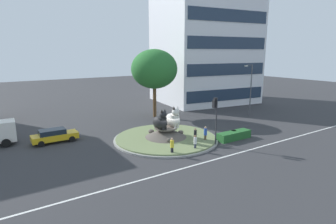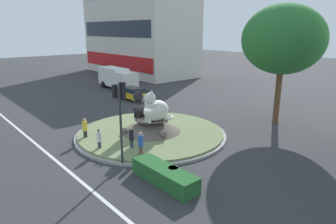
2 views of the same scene
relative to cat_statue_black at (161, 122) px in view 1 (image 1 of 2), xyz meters
The scene contains 16 objects.
ground_plane 2.40m from the cat_statue_black, 15.20° to the left, with size 160.00×160.00×0.00m, color #333335.
lane_centreline 7.67m from the cat_statue_black, 83.72° to the right, with size 112.00×0.20×0.01m, color silver.
roundabout_island 2.01m from the cat_statue_black, 15.33° to the left, with size 11.69×11.69×1.42m.
cat_statue_black is the anchor object (origin of this frame).
cat_statue_white 1.64m from the cat_statue_black, ahead, with size 1.49×2.40×2.45m.
traffic_light_mast 6.06m from the cat_statue_black, 48.36° to the right, with size 0.71×0.57×5.12m.
office_tower 30.42m from the cat_statue_black, 39.84° to the left, with size 19.00×16.74×31.35m.
clipped_hedge_strip 8.49m from the cat_statue_black, 28.33° to the right, with size 4.31×1.20×0.90m, color #235B28.
broadleaf_tree_behind_island 12.91m from the cat_statue_black, 62.63° to the left, with size 6.81×6.81×10.12m.
streetlight_arm 18.64m from the cat_statue_black, 10.55° to the left, with size 1.83×0.32×7.87m.
pedestrian_black_shirt 4.04m from the cat_statue_black, 47.63° to the right, with size 0.31×0.31×1.78m.
pedestrian_yellow_shirt 4.67m from the cat_statue_black, 107.82° to the right, with size 0.35×0.35×1.75m.
pedestrian_blue_shirt 5.06m from the cat_statue_black, 37.79° to the right, with size 0.34×0.34×1.80m.
pedestrian_white_shirt 4.87m from the cat_statue_black, 74.79° to the right, with size 0.31×0.31×1.65m.
sedan_on_far_lane 11.72m from the cat_statue_black, 148.61° to the left, with size 4.76×2.02×1.50m.
litter_bin 8.60m from the cat_statue_black, 25.17° to the right, with size 0.56×0.56×0.90m.
Camera 1 is at (-16.25, -25.26, 9.70)m, focal length 29.72 mm.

